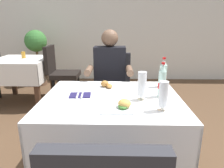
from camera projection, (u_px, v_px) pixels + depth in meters
back_wall at (118, 12)px, 4.64m from camera, size 11.00×0.12×3.13m
main_dining_table at (112, 117)px, 1.68m from camera, size 1.09×0.92×0.76m
chair_far_diner_seat at (113, 88)px, 2.50m from camera, size 0.44×0.50×0.97m
seated_diner_far at (110, 78)px, 2.35m from camera, size 0.50×0.46×1.26m
plate_near_camera at (120, 106)px, 1.40m from camera, size 0.23×0.22×0.07m
plate_far_diner at (107, 86)px, 1.85m from camera, size 0.24×0.24×0.07m
beer_glass_left at (163, 96)px, 1.34m from camera, size 0.07×0.07×0.21m
beer_glass_middle at (142, 86)px, 1.54m from camera, size 0.07×0.07×0.22m
cola_bottle_primary at (163, 74)px, 1.85m from camera, size 0.07×0.07×0.28m
cola_bottle_secondary at (162, 82)px, 1.60m from camera, size 0.06×0.06×0.28m
napkin_cutlery_set at (80, 95)px, 1.66m from camera, size 0.18×0.19×0.01m
background_dining_table at (22, 70)px, 3.42m from camera, size 0.87×0.88×0.76m
background_chair_right at (60, 71)px, 3.41m from camera, size 0.50×0.44×0.97m
background_table_tumbler at (23, 55)px, 3.40m from camera, size 0.06×0.06×0.11m
potted_plant_corner at (37, 51)px, 4.35m from camera, size 0.46×0.46×1.19m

